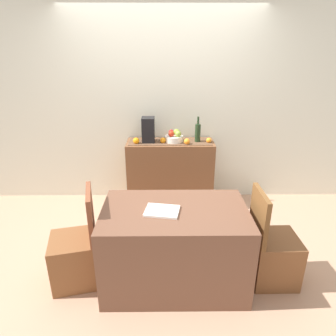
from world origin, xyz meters
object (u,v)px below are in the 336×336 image
object	(u,v)px
wine_bottle	(198,132)
coffee_maker	(148,130)
dining_table	(174,246)
chair_by_corner	(272,255)
chair_near_window	(76,256)
open_book	(162,211)
sideboard_console	(170,173)
fruit_bowl	(174,139)

from	to	relation	value
wine_bottle	coffee_maker	size ratio (longest dim) A/B	1.03
dining_table	chair_by_corner	distance (m)	0.89
chair_near_window	chair_by_corner	distance (m)	1.78
dining_table	chair_near_window	world-z (taller)	chair_near_window
open_book	sideboard_console	bearing A→B (deg)	96.15
sideboard_console	fruit_bowl	size ratio (longest dim) A/B	4.78
dining_table	fruit_bowl	bearing A→B (deg)	88.78
sideboard_console	chair_by_corner	size ratio (longest dim) A/B	1.25
fruit_bowl	chair_near_window	xyz separation A→B (m)	(-0.92, -1.49, -0.66)
open_book	chair_by_corner	xyz separation A→B (m)	(1.00, 0.03, -0.48)
chair_by_corner	open_book	bearing A→B (deg)	-178.00
open_book	dining_table	bearing A→B (deg)	27.50
sideboard_console	fruit_bowl	distance (m)	0.49
fruit_bowl	chair_by_corner	bearing A→B (deg)	-60.08
wine_bottle	chair_near_window	xyz separation A→B (m)	(-1.23, -1.49, -0.74)
coffee_maker	dining_table	size ratio (longest dim) A/B	0.26
wine_bottle	chair_by_corner	xyz separation A→B (m)	(0.55, -1.49, -0.74)
sideboard_console	dining_table	distance (m)	1.49
coffee_maker	open_book	xyz separation A→B (m)	(0.19, -1.52, -0.30)
chair_near_window	dining_table	bearing A→B (deg)	-0.24
sideboard_console	fruit_bowl	world-z (taller)	fruit_bowl
dining_table	chair_by_corner	xyz separation A→B (m)	(0.89, -0.00, -0.10)
dining_table	coffee_maker	bearing A→B (deg)	101.19
chair_by_corner	dining_table	bearing A→B (deg)	179.99
sideboard_console	coffee_maker	size ratio (longest dim) A/B	3.53
wine_bottle	coffee_maker	xyz separation A→B (m)	(-0.63, 0.00, 0.04)
fruit_bowl	open_book	bearing A→B (deg)	-95.27
sideboard_console	chair_near_window	xyz separation A→B (m)	(-0.87, -1.49, -0.18)
coffee_maker	fruit_bowl	bearing A→B (deg)	0.00
chair_by_corner	fruit_bowl	bearing A→B (deg)	119.92
chair_near_window	open_book	bearing A→B (deg)	-2.84
fruit_bowl	coffee_maker	bearing A→B (deg)	180.00
wine_bottle	chair_by_corner	size ratio (longest dim) A/B	0.37
sideboard_console	coffee_maker	distance (m)	0.66
fruit_bowl	open_book	xyz separation A→B (m)	(-0.14, -1.52, -0.18)
sideboard_console	chair_near_window	distance (m)	1.73
wine_bottle	open_book	distance (m)	1.61
fruit_bowl	wine_bottle	world-z (taller)	wine_bottle
fruit_bowl	chair_by_corner	size ratio (longest dim) A/B	0.26
fruit_bowl	coffee_maker	size ratio (longest dim) A/B	0.74
open_book	wine_bottle	bearing A→B (deg)	83.40
fruit_bowl	wine_bottle	xyz separation A→B (m)	(0.30, -0.00, 0.08)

